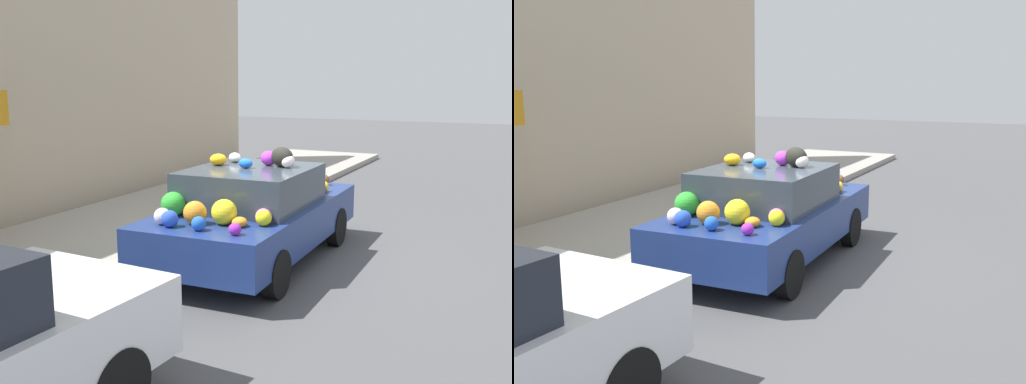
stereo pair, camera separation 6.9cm
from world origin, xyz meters
The scene contains 4 objects.
ground_plane centered at (0.00, 0.00, 0.00)m, with size 60.00×60.00×0.00m, color #4C4C4F.
sidewalk_curb centered at (0.00, 2.70, 0.07)m, with size 24.00×3.20×0.15m.
fire_hydrant centered at (0.42, 1.59, 0.49)m, with size 0.20×0.20×0.70m.
art_car centered at (-0.06, -0.12, 0.73)m, with size 4.18×1.94×1.68m.
Camera 1 is at (-7.62, -3.77, 2.64)m, focal length 42.00 mm.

